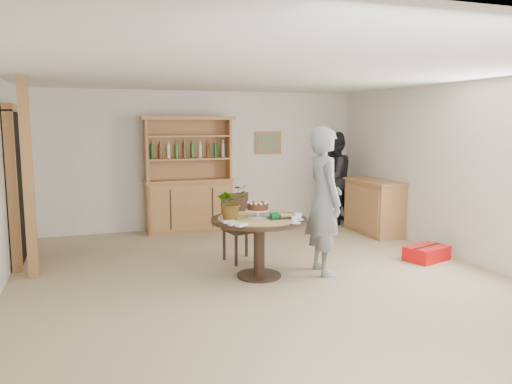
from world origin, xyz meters
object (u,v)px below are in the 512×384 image
object	(u,v)px
dining_table	(259,230)
teen_boy	(324,201)
hutch	(189,193)
red_suitcase	(427,253)
dining_chair	(239,223)
sideboard	(374,207)
adult_person	(333,178)

from	to	relation	value
dining_table	teen_boy	distance (m)	0.92
hutch	red_suitcase	distance (m)	4.15
dining_chair	red_suitcase	distance (m)	2.70
sideboard	dining_chair	world-z (taller)	dining_chair
hutch	dining_chair	distance (m)	2.15
teen_boy	red_suitcase	distance (m)	1.86
teen_boy	dining_chair	bearing A→B (deg)	47.55
hutch	teen_boy	distance (m)	3.28
sideboard	dining_table	xyz separation A→B (m)	(-2.74, -1.72, 0.13)
dining_table	adult_person	xyz separation A→B (m)	(2.46, 2.72, 0.27)
sideboard	dining_table	distance (m)	3.24
dining_table	hutch	bearing A→B (deg)	95.76
dining_chair	red_suitcase	bearing A→B (deg)	-30.52
teen_boy	red_suitcase	bearing A→B (deg)	-83.77
sideboard	adult_person	distance (m)	1.12
teen_boy	adult_person	size ratio (longest dim) A/B	1.08
dining_chair	teen_boy	world-z (taller)	teen_boy
dining_table	adult_person	distance (m)	3.67
hutch	teen_boy	world-z (taller)	hutch
dining_table	adult_person	world-z (taller)	adult_person
hutch	red_suitcase	xyz separation A→B (m)	(2.80, -3.01, -0.59)
sideboard	hutch	bearing A→B (deg)	157.79
hutch	teen_boy	size ratio (longest dim) A/B	1.08
dining_chair	red_suitcase	xyz separation A→B (m)	(2.52, -0.88, -0.43)
adult_person	dining_chair	bearing A→B (deg)	8.85
hutch	sideboard	size ratio (longest dim) A/B	1.62
dining_chair	adult_person	xyz separation A→B (m)	(2.47, 1.89, 0.34)
adult_person	sideboard	bearing A→B (deg)	77.28
red_suitcase	dining_chair	bearing A→B (deg)	142.64
teen_boy	adult_person	distance (m)	3.24
sideboard	dining_chair	xyz separation A→B (m)	(-2.76, -0.89, 0.06)
dining_table	adult_person	size ratio (longest dim) A/B	0.68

